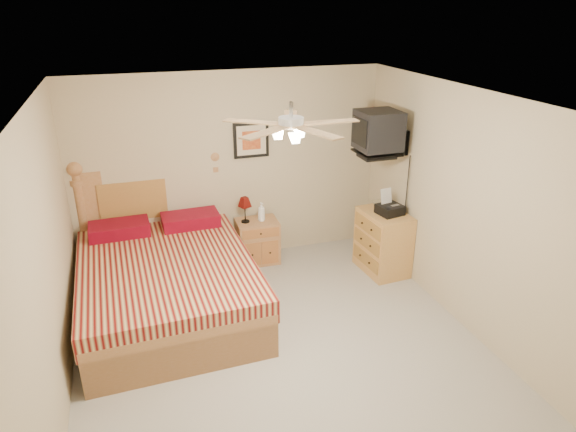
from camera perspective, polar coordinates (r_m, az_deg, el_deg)
floor at (r=5.33m, az=-0.42°, el=-15.00°), size 4.50×4.50×0.00m
ceiling at (r=4.27m, az=-0.52°, el=12.51°), size 4.00×4.50×0.04m
wall_back at (r=6.70m, az=-6.32°, el=5.19°), size 4.00×0.04×2.50m
wall_front at (r=2.96m, az=13.77°, el=-20.94°), size 4.00×0.04×2.50m
wall_left at (r=4.55m, az=-25.39°, el=-5.89°), size 0.04×4.50×2.50m
wall_right at (r=5.55m, az=19.62°, el=0.15°), size 0.04×4.50×2.50m
bed at (r=5.71m, az=-13.59°, el=-3.79°), size 1.87×2.42×1.53m
nightstand at (r=6.88m, az=-3.41°, el=-2.79°), size 0.55×0.42×0.59m
table_lamp at (r=6.68m, az=-4.80°, el=0.70°), size 0.24×0.24×0.35m
lotion_bottle at (r=6.72m, az=-2.98°, el=0.47°), size 0.12×0.12×0.25m
framed_picture at (r=6.63m, az=-4.12°, el=8.42°), size 0.46×0.04×0.46m
dresser at (r=6.70m, az=10.51°, el=-2.86°), size 0.53×0.72×0.81m
fax_machine at (r=6.45m, az=11.32°, el=1.49°), size 0.34×0.35×0.31m
magazine_lower at (r=6.69m, az=9.64°, el=1.09°), size 0.22×0.27×0.02m
magazine_upper at (r=6.68m, az=9.70°, el=1.26°), size 0.21×0.28×0.02m
wall_tv at (r=6.31m, az=11.21°, el=9.08°), size 0.56×0.46×0.58m
ceiling_fan at (r=4.11m, az=0.34°, el=10.11°), size 1.14×1.14×0.28m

